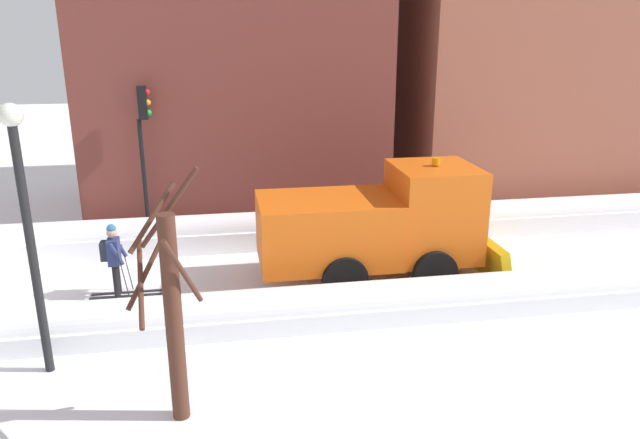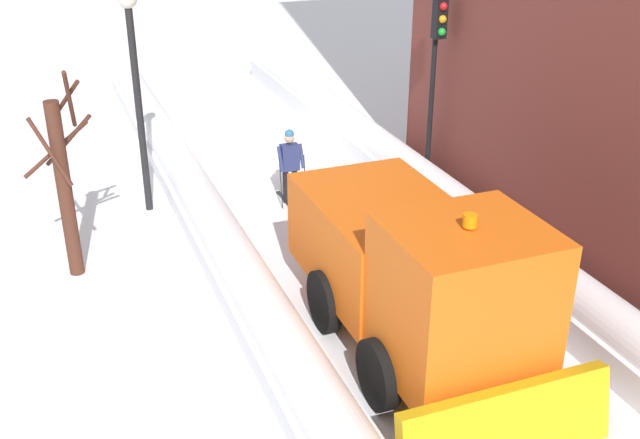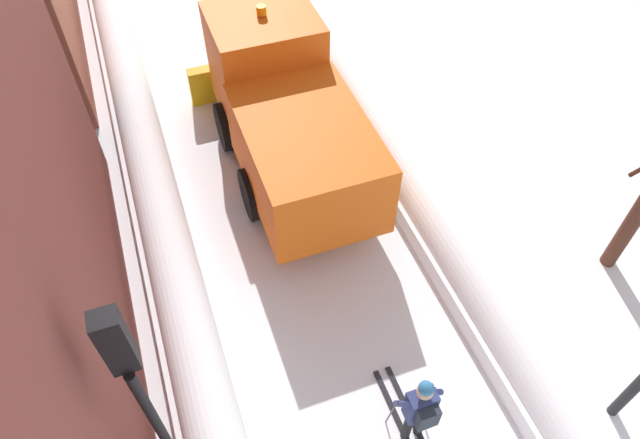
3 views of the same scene
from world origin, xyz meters
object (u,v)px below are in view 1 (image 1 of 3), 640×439
object	(u,v)px
skier	(114,257)
traffic_light_pole	(144,137)
plow_truck	(380,224)
bare_tree_near	(172,311)
street_lamp	(25,209)

from	to	relation	value
skier	traffic_light_pole	world-z (taller)	traffic_light_pole
plow_truck	skier	bearing A→B (deg)	-90.45
plow_truck	traffic_light_pole	size ratio (longest dim) A/B	1.29
plow_truck	bare_tree_near	world-z (taller)	bare_tree_near
skier	plow_truck	bearing A→B (deg)	89.55
skier	street_lamp	xyz separation A→B (m)	(3.22, -0.78, 2.18)
traffic_light_pole	street_lamp	bearing A→B (deg)	-11.13
plow_truck	bare_tree_near	xyz separation A→B (m)	(5.00, -4.72, 0.45)
bare_tree_near	traffic_light_pole	bearing A→B (deg)	-172.01
plow_truck	street_lamp	distance (m)	8.06
skier	bare_tree_near	xyz separation A→B (m)	(5.05, 1.72, 0.93)
street_lamp	plow_truck	bearing A→B (deg)	113.71
traffic_light_pole	street_lamp	world-z (taller)	street_lamp
skier	bare_tree_near	world-z (taller)	bare_tree_near
traffic_light_pole	skier	bearing A→B (deg)	-8.82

